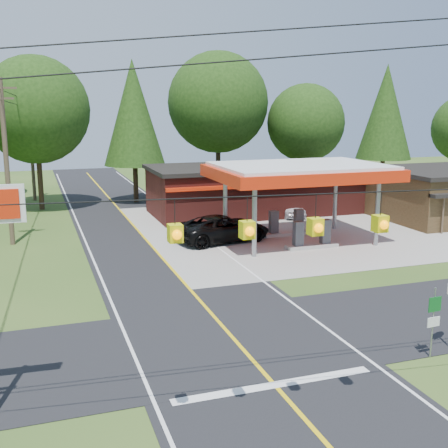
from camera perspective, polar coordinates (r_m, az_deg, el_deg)
name	(u,v)px	position (r m, az deg, el deg)	size (l,w,h in m)	color
ground	(234,340)	(20.89, 1.07, -11.71)	(120.00, 120.00, 0.00)	#2E4E1B
main_highway	(234,340)	(20.89, 1.07, -11.69)	(8.00, 120.00, 0.02)	black
cross_road	(234,340)	(20.89, 1.07, -11.68)	(70.00, 7.00, 0.02)	black
lane_center_yellow	(234,339)	(20.88, 1.07, -11.65)	(0.15, 110.00, 0.00)	yellow
gas_canopy	(300,174)	(34.91, 7.72, 5.06)	(10.60, 7.40, 4.88)	gray
convenience_store	(254,189)	(44.66, 3.06, 3.59)	(16.40, 7.55, 3.80)	#531C17
utility_pole_far_left	(6,160)	(36.14, -21.25, 6.08)	(1.80, 0.30, 10.00)	#473828
utility_pole_north	(31,147)	(53.10, -18.98, 7.37)	(0.30, 0.30, 9.50)	#473828
overhead_beacons	(282,199)	(13.39, 5.94, 2.56)	(17.04, 2.04, 1.03)	black
treeline_backdrop	(134,118)	(42.64, -9.11, 10.58)	(70.27, 51.59, 13.30)	#332316
suv_car	(223,229)	(35.13, -0.11, -0.47)	(6.01, 6.01, 1.67)	black
sedan_car	(289,207)	(43.60, 6.60, 1.69)	(4.07, 4.07, 1.39)	silver
route_sign_post	(434,316)	(20.23, 20.52, -8.76)	(0.51, 0.10, 2.48)	gray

